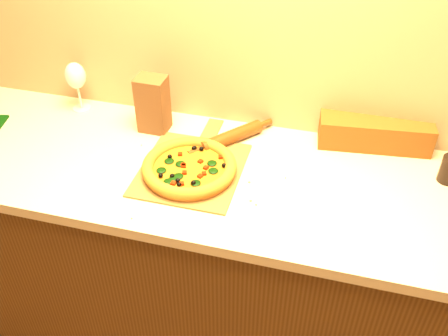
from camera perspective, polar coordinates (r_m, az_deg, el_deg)
cabinet at (r=2.03m, az=1.36°, el=-11.09°), size 2.80×0.65×0.86m
countertop at (r=1.72m, az=1.58°, el=-1.28°), size 2.84×0.68×0.04m
pizza_peel at (r=1.73m, az=-3.60°, el=0.13°), size 0.34×0.51×0.01m
pizza at (r=1.69m, az=-3.99°, el=0.07°), size 0.32×0.32×0.05m
rolling_pin at (r=1.84m, az=0.85°, el=3.59°), size 0.26×0.30×0.05m
bread_bag at (r=1.89m, az=16.85°, el=3.95°), size 0.41×0.17×0.11m
wine_glass at (r=2.07m, az=-16.61°, el=9.93°), size 0.08×0.08×0.20m
paper_bag at (r=1.89m, az=-8.13°, el=7.22°), size 0.11×0.09×0.22m
dark_jar at (r=1.94m, az=-7.99°, el=6.57°), size 0.08×0.08×0.13m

